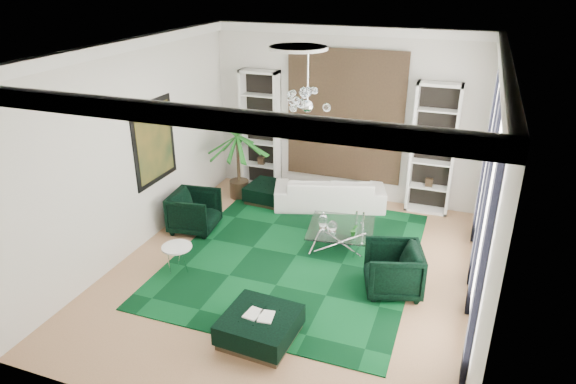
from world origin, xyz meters
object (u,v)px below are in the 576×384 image
at_px(coffee_table, 341,237).
at_px(palm, 238,148).
at_px(ottoman_side, 269,193).
at_px(armchair_right, 393,270).
at_px(ottoman_front, 260,327).
at_px(side_table, 178,260).
at_px(armchair_left, 195,211).
at_px(sofa, 329,192).

bearing_deg(coffee_table, palm, 152.58).
bearing_deg(ottoman_side, palm, -179.66).
relative_size(armchair_right, palm, 0.37).
distance_m(armchair_right, ottoman_side, 4.13).
relative_size(ottoman_front, side_table, 1.92).
relative_size(armchair_right, ottoman_front, 0.89).
height_order(ottoman_side, side_table, side_table).
height_order(coffee_table, ottoman_front, coffee_table).
height_order(armchair_left, side_table, armchair_left).
distance_m(armchair_left, ottoman_front, 3.65).
relative_size(ottoman_front, palm, 0.42).
bearing_deg(armchair_right, sofa, -162.81).
xyz_separation_m(armchair_left, armchair_right, (4.09, -0.79, 0.00)).
height_order(sofa, armchair_right, armchair_right).
bearing_deg(side_table, coffee_table, 37.24).
bearing_deg(sofa, ottoman_side, -9.88).
distance_m(sofa, armchair_right, 3.33).
distance_m(ottoman_side, ottoman_front, 4.72).
relative_size(sofa, coffee_table, 2.00).
bearing_deg(armchair_left, side_table, -167.77).
bearing_deg(coffee_table, side_table, -142.76).
height_order(armchair_right, ottoman_front, armchair_right).
bearing_deg(ottoman_side, sofa, 7.87).
bearing_deg(sofa, coffee_table, 95.06).
distance_m(sofa, palm, 2.27).
bearing_deg(armchair_right, ottoman_side, -145.32).
xyz_separation_m(side_table, palm, (-0.37, 3.29, 0.95)).
bearing_deg(palm, sofa, 5.24).
xyz_separation_m(armchair_right, ottoman_side, (-3.21, 2.59, -0.21)).
distance_m(sofa, ottoman_front, 4.62).
distance_m(armchair_left, armchair_right, 4.17).
distance_m(armchair_right, side_table, 3.65).
bearing_deg(palm, ottoman_front, -61.62).
bearing_deg(ottoman_front, armchair_right, 49.62).
distance_m(armchair_left, coffee_table, 2.96).
xyz_separation_m(armchair_left, ottoman_front, (2.53, -2.63, -0.21)).
height_order(armchair_left, ottoman_front, armchair_left).
bearing_deg(armchair_right, side_table, -95.31).
bearing_deg(side_table, ottoman_side, 83.63).
distance_m(side_table, palm, 3.44).
xyz_separation_m(sofa, side_table, (-1.73, -3.48, -0.10)).
xyz_separation_m(sofa, palm, (-2.10, -0.19, 0.85)).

